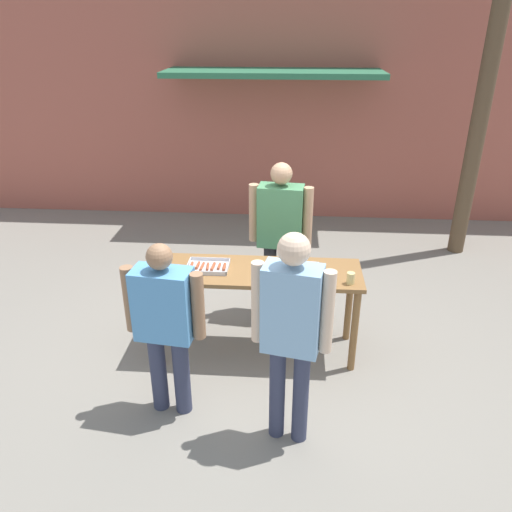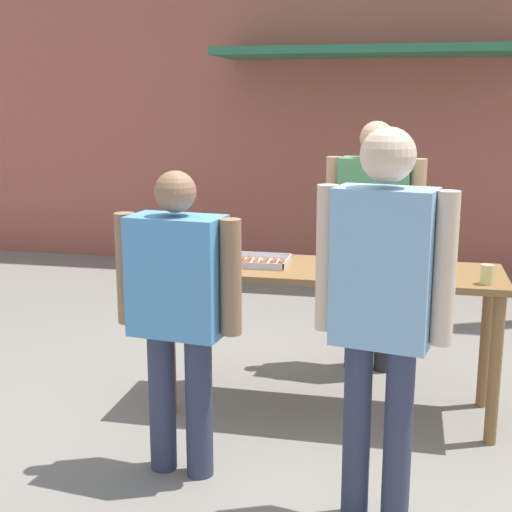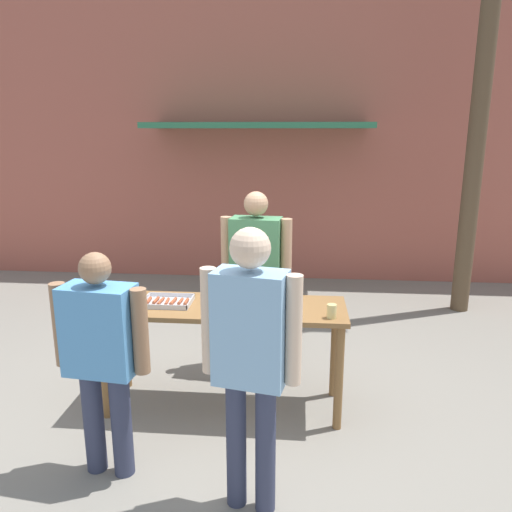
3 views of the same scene
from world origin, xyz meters
The scene contains 12 objects.
ground_plane centered at (0.00, 0.00, 0.00)m, with size 24.00×24.00×0.00m, color gray.
building_facade_back centered at (0.00, 3.98, 2.26)m, with size 12.00×1.11×4.50m.
serving_table centered at (0.00, 0.00, 0.79)m, with size 2.04×0.65×0.92m.
food_tray_sausages centered at (-0.47, 0.01, 0.94)m, with size 0.40×0.31×0.04m.
food_tray_buns centered at (0.37, 0.01, 0.94)m, with size 0.47×0.27×0.06m.
condiment_jar_mustard centered at (-0.88, -0.21, 0.97)m, with size 0.08×0.08×0.09m.
condiment_jar_ketchup centered at (-0.78, -0.21, 0.97)m, with size 0.08×0.08×0.09m.
beer_cup centered at (0.88, -0.21, 0.98)m, with size 0.07×0.07×0.11m.
person_server_behind_table centered at (0.21, 0.77, 1.05)m, with size 0.69×0.31×1.78m.
person_customer_holding_hotdog centered at (-0.67, -0.92, 0.93)m, with size 0.67×0.31×1.59m.
person_customer_with_cup centered at (0.35, -1.17, 1.09)m, with size 0.60×0.31×1.81m.
utility_pole centered at (2.78, 2.66, 3.50)m, with size 1.10×0.22×6.84m.
Camera 3 is at (0.62, -3.87, 2.33)m, focal length 35.00 mm.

